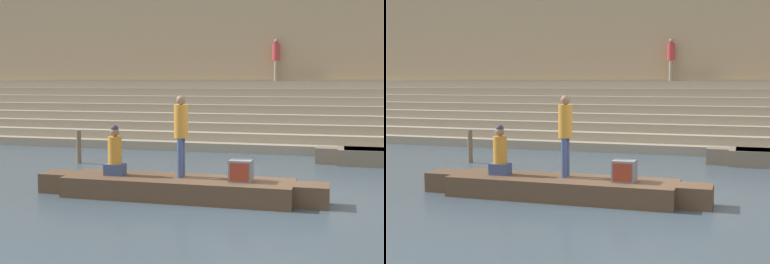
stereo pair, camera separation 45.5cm
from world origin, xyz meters
TOP-DOWN VIEW (x-y plane):
  - ground_plane at (0.00, 0.00)m, footprint 120.00×120.00m
  - ghat_steps at (0.00, 10.16)m, footprint 36.00×4.51m
  - back_wall at (0.00, 12.36)m, footprint 34.20×1.28m
  - rowboat_main at (-1.86, -0.30)m, footprint 6.46×1.44m
  - person_standing at (-1.81, -0.17)m, footprint 0.31×0.31m
  - person_rowing at (-3.32, -0.31)m, footprint 0.43×0.34m
  - tv_set at (-0.45, -0.32)m, footprint 0.48×0.43m
  - mooring_post at (-6.28, 3.67)m, footprint 0.15×0.15m
  - person_on_steps at (-1.08, 11.48)m, footprint 0.32×0.32m

SIDE VIEW (x-z plane):
  - ground_plane at x=0.00m, z-range 0.00..0.00m
  - rowboat_main at x=-1.86m, z-range 0.02..0.46m
  - mooring_post at x=-6.28m, z-range 0.00..1.03m
  - tv_set at x=-0.45m, z-range 0.45..0.90m
  - ghat_steps at x=0.00m, z-range -0.38..2.20m
  - person_rowing at x=-3.32m, z-range 0.35..1.49m
  - person_standing at x=-1.81m, z-range 0.60..2.40m
  - person_on_steps at x=-1.08m, z-range 2.72..4.48m
  - back_wall at x=0.00m, z-range -0.03..7.49m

